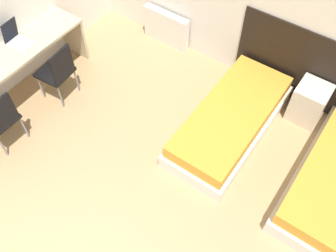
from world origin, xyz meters
name	(u,v)px	position (x,y,z in m)	size (l,w,h in m)	color
headboard_panel	(323,77)	(1.17, 3.96, 0.56)	(2.40, 0.03, 1.13)	black
bed_near_window	(230,121)	(0.46, 2.93, 0.19)	(0.87, 1.99, 0.40)	silver
nightstand	(309,102)	(1.17, 3.72, 0.28)	(0.41, 0.40, 0.55)	beige
radiator	(166,28)	(-1.23, 3.87, 0.27)	(0.77, 0.12, 0.55)	silver
desk	(2,72)	(-2.21, 1.63, 0.60)	(0.54, 2.50, 0.75)	#C6B28E
chair_near_laptop	(57,70)	(-1.74, 2.12, 0.50)	(0.44, 0.44, 0.88)	black
laptop	(17,39)	(-2.29, 2.04, 0.81)	(0.34, 0.26, 0.33)	silver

